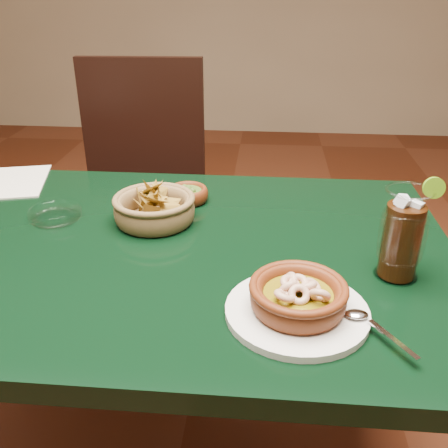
# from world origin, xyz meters

# --- Properties ---
(dining_table) EXTENTS (1.20, 0.80, 0.75)m
(dining_table) POSITION_xyz_m (0.00, 0.00, 0.65)
(dining_table) COLOR black
(dining_table) RESTS_ON ground
(dining_chair) EXTENTS (0.48, 0.48, 1.00)m
(dining_chair) POSITION_xyz_m (-0.22, 0.71, 0.55)
(dining_chair) COLOR black
(dining_chair) RESTS_ON ground
(shrimp_plate) EXTENTS (0.28, 0.23, 0.07)m
(shrimp_plate) POSITION_xyz_m (0.28, -0.22, 0.78)
(shrimp_plate) COLOR silver
(shrimp_plate) RESTS_ON dining_table
(chip_basket) EXTENTS (0.21, 0.21, 0.12)m
(chip_basket) POSITION_xyz_m (-0.02, 0.10, 0.78)
(chip_basket) COLOR brown
(chip_basket) RESTS_ON dining_table
(guacamole_ramekin) EXTENTS (0.12, 0.12, 0.04)m
(guacamole_ramekin) POSITION_xyz_m (0.03, 0.22, 0.77)
(guacamole_ramekin) COLOR #4E1E0B
(guacamole_ramekin) RESTS_ON dining_table
(cola_drink) EXTENTS (0.17, 0.17, 0.19)m
(cola_drink) POSITION_xyz_m (0.46, -0.08, 0.83)
(cola_drink) COLOR white
(cola_drink) RESTS_ON dining_table
(glass_ashtray) EXTENTS (0.13, 0.13, 0.03)m
(glass_ashtray) POSITION_xyz_m (-0.25, 0.09, 0.76)
(glass_ashtray) COLOR white
(glass_ashtray) RESTS_ON dining_table
(paper_menu) EXTENTS (0.22, 0.27, 0.00)m
(paper_menu) POSITION_xyz_m (-0.45, 0.30, 0.75)
(paper_menu) COLOR beige
(paper_menu) RESTS_ON dining_table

